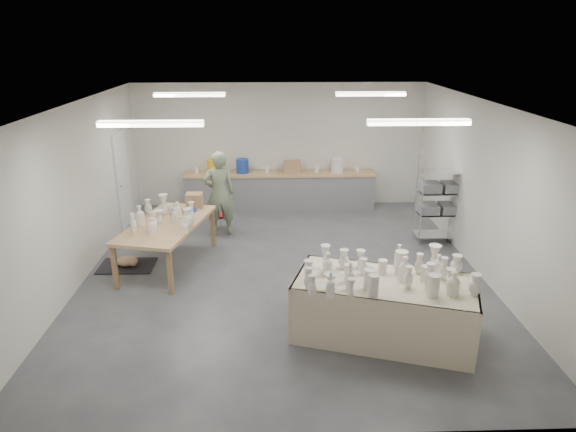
{
  "coord_description": "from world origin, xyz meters",
  "views": [
    {
      "loc": [
        -0.21,
        -8.4,
        4.06
      ],
      "look_at": [
        0.08,
        0.09,
        1.05
      ],
      "focal_mm": 32.0,
      "sensor_mm": 36.0,
      "label": 1
    }
  ],
  "objects_px": {
    "potter": "(219,194)",
    "red_stool": "(222,216)",
    "work_table": "(169,220)",
    "drying_table": "(384,306)"
  },
  "relations": [
    {
      "from": "work_table",
      "to": "potter",
      "type": "xyz_separation_m",
      "value": [
        0.78,
        1.49,
        0.05
      ]
    },
    {
      "from": "potter",
      "to": "red_stool",
      "type": "distance_m",
      "value": 0.66
    },
    {
      "from": "potter",
      "to": "red_stool",
      "type": "bearing_deg",
      "value": -102.12
    },
    {
      "from": "drying_table",
      "to": "work_table",
      "type": "height_order",
      "value": "drying_table"
    },
    {
      "from": "drying_table",
      "to": "work_table",
      "type": "bearing_deg",
      "value": 160.7
    },
    {
      "from": "red_stool",
      "to": "potter",
      "type": "bearing_deg",
      "value": -90.0
    },
    {
      "from": "potter",
      "to": "red_stool",
      "type": "relative_size",
      "value": 4.23
    },
    {
      "from": "drying_table",
      "to": "potter",
      "type": "height_order",
      "value": "potter"
    },
    {
      "from": "work_table",
      "to": "red_stool",
      "type": "relative_size",
      "value": 5.69
    },
    {
      "from": "potter",
      "to": "drying_table",
      "type": "bearing_deg",
      "value": 111.04
    }
  ]
}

